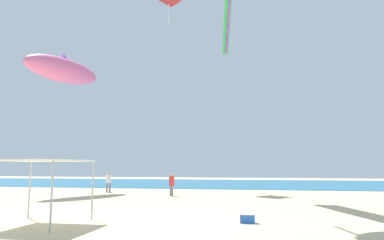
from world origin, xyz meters
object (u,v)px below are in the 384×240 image
Objects in this scene: kite_parafoil_green at (227,16)px; kite_inflatable_pink at (63,70)px; cooler_box at (247,218)px; canopy_tent at (41,163)px; person_leftmost at (171,183)px; kite_diamond_red at (169,1)px; person_near_tent at (109,180)px.

kite_inflatable_pink is at bearing 66.32° from kite_parafoil_green.
canopy_tent is at bearing -166.91° from cooler_box.
person_leftmost is 0.21× the size of kite_inflatable_pink.
kite_diamond_red reaches higher than kite_inflatable_pink.
kite_parafoil_green is at bearing -145.45° from person_leftmost.
person_leftmost is at bearing -82.33° from kite_inflatable_pink.
kite_parafoil_green is 16.15m from kite_diamond_red.
person_near_tent is 0.21× the size of kite_inflatable_pink.
cooler_box is at bearing -179.49° from kite_parafoil_green.
kite_inflatable_pink is at bearing 86.97° from kite_diamond_red.
kite_diamond_red reaches higher than person_near_tent.
person_leftmost is (6.16, -2.71, -0.02)m from person_near_tent.
person_leftmost is 12.79m from kite_parafoil_green.
canopy_tent is 5.30× the size of cooler_box.
person_near_tent is at bearing 60.21° from kite_parafoil_green.
kite_inflatable_pink is (-10.98, 2.80, 9.90)m from person_leftmost.
kite_parafoil_green reaches higher than cooler_box.
canopy_tent is 0.38× the size of kite_inflatable_pink.
kite_inflatable_pink reaches higher than cooler_box.
kite_parafoil_green is 0.85× the size of kite_inflatable_pink.
canopy_tent is 0.93× the size of kite_diamond_red.
canopy_tent reaches higher than person_leftmost.
kite_parafoil_green reaches higher than kite_inflatable_pink.
person_near_tent reaches higher than person_leftmost.
kite_diamond_red is at bearing 93.05° from canopy_tent.
person_near_tent is (-4.29, 15.99, -1.30)m from canopy_tent.
person_leftmost is at bearing 149.05° from kite_diamond_red.
cooler_box is (12.08, -14.17, -0.83)m from person_near_tent.
cooler_box is at bearing 144.87° from person_near_tent.
kite_inflatable_pink is (-9.11, 16.08, 8.58)m from canopy_tent.
kite_parafoil_green is (4.42, -1.52, 11.90)m from person_leftmost.
person_leftmost is 2.94× the size of cooler_box.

